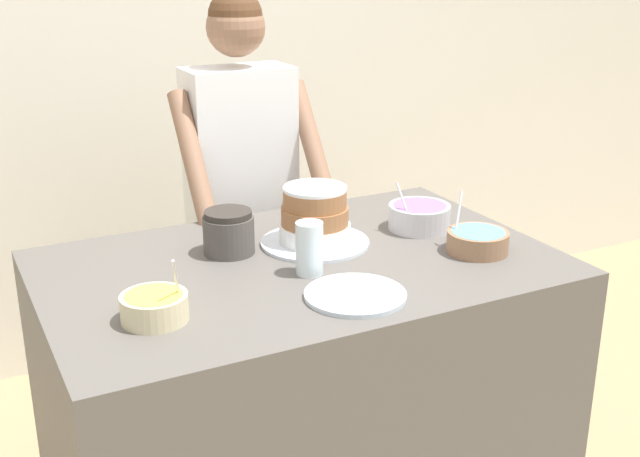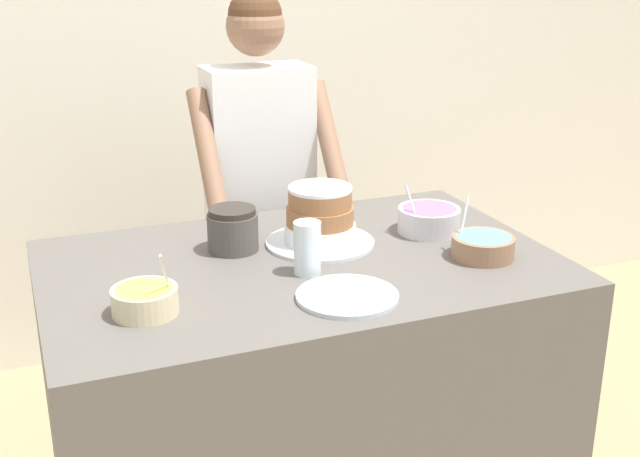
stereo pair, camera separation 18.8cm
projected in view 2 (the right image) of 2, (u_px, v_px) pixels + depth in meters
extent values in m
cube|color=silver|center=(178.00, 61.00, 3.41)|extent=(10.00, 0.05, 2.60)
cube|color=#5B5651|center=(302.00, 408.00, 2.38)|extent=(1.41, 0.90, 0.94)
cylinder|color=#2D2D38|center=(243.00, 332.00, 3.01)|extent=(0.11, 0.11, 0.79)
cylinder|color=#2D2D38|center=(284.00, 325.00, 3.07)|extent=(0.11, 0.11, 0.79)
cube|color=white|center=(259.00, 151.00, 2.81)|extent=(0.36, 0.20, 0.59)
cylinder|color=#8E664C|center=(211.00, 170.00, 2.59)|extent=(0.07, 0.38, 0.50)
cylinder|color=#8E664C|center=(333.00, 158.00, 2.74)|extent=(0.07, 0.38, 0.50)
sphere|color=#8E664C|center=(255.00, 26.00, 2.66)|extent=(0.20, 0.20, 0.20)
sphere|color=#51331E|center=(255.00, 16.00, 2.65)|extent=(0.18, 0.18, 0.18)
cylinder|color=silver|center=(320.00, 242.00, 2.35)|extent=(0.32, 0.32, 0.01)
cylinder|color=white|center=(320.00, 232.00, 2.34)|extent=(0.21, 0.21, 0.05)
cylinder|color=#9E663D|center=(320.00, 216.00, 2.32)|extent=(0.20, 0.20, 0.05)
cylinder|color=#9E663D|center=(320.00, 199.00, 2.30)|extent=(0.18, 0.18, 0.05)
cylinder|color=white|center=(320.00, 188.00, 2.29)|extent=(0.18, 0.18, 0.01)
cylinder|color=beige|center=(145.00, 301.00, 1.90)|extent=(0.16, 0.16, 0.06)
cylinder|color=#F2DB4C|center=(144.00, 291.00, 1.89)|extent=(0.14, 0.14, 0.01)
cylinder|color=silver|center=(167.00, 279.00, 1.88)|extent=(0.04, 0.09, 0.16)
cylinder|color=#936B4C|center=(483.00, 247.00, 2.24)|extent=(0.18, 0.18, 0.06)
cylinder|color=#60B7E0|center=(483.00, 239.00, 2.23)|extent=(0.15, 0.15, 0.01)
cylinder|color=silver|center=(463.00, 224.00, 2.25)|extent=(0.06, 0.06, 0.16)
cylinder|color=silver|center=(429.00, 220.00, 2.44)|extent=(0.19, 0.19, 0.08)
cylinder|color=#9E66B7|center=(429.00, 210.00, 2.42)|extent=(0.16, 0.16, 0.01)
cylinder|color=silver|center=(414.00, 211.00, 2.38)|extent=(0.03, 0.08, 0.15)
cylinder|color=silver|center=(307.00, 248.00, 2.12)|extent=(0.07, 0.07, 0.14)
cylinder|color=silver|center=(347.00, 296.00, 1.99)|extent=(0.26, 0.26, 0.01)
cylinder|color=#4C4742|center=(233.00, 232.00, 2.29)|extent=(0.15, 0.15, 0.11)
cylinder|color=#322D28|center=(232.00, 211.00, 2.27)|extent=(0.13, 0.13, 0.02)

